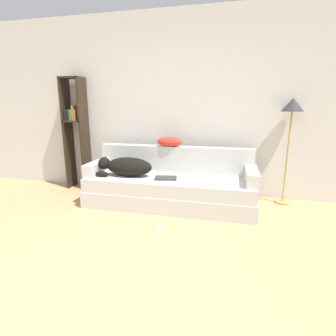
{
  "coord_description": "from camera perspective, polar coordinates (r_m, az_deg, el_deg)",
  "views": [
    {
      "loc": [
        1.01,
        -1.43,
        1.36
      ],
      "look_at": [
        0.23,
        1.84,
        0.55
      ],
      "focal_mm": 28.0,
      "sensor_mm": 36.0,
      "label": 1
    }
  ],
  "objects": [
    {
      "name": "bookshelf",
      "position": [
        4.56,
        -19.49,
        8.11
      ],
      "size": [
        0.34,
        0.26,
        1.79
      ],
      "color": "#2D2319",
      "rests_on": "ground_plane"
    },
    {
      "name": "power_adapter",
      "position": [
        3.04,
        -1.84,
        -12.82
      ],
      "size": [
        0.07,
        0.07,
        0.02
      ],
      "color": "white",
      "rests_on": "ground_plane"
    },
    {
      "name": "wall_back",
      "position": [
        4.13,
        -0.79,
        13.36
      ],
      "size": [
        6.92,
        0.06,
        2.7
      ],
      "color": "silver",
      "rests_on": "ground_plane"
    },
    {
      "name": "laptop",
      "position": [
        3.51,
        -0.49,
        -2.18
      ],
      "size": [
        0.32,
        0.26,
        0.02
      ],
      "rotation": [
        0.0,
        0.0,
        0.18
      ],
      "color": "#2D2D30",
      "rests_on": "couch"
    },
    {
      "name": "ground_plane",
      "position": [
        2.22,
        -18.99,
        -25.25
      ],
      "size": [
        20.0,
        20.0,
        0.0
      ],
      "primitive_type": "plane",
      "color": "tan"
    },
    {
      "name": "couch_backrest",
      "position": [
        3.86,
        1.49,
        2.0
      ],
      "size": [
        2.25,
        0.15,
        0.37
      ],
      "color": "silver",
      "rests_on": "couch"
    },
    {
      "name": "floor_lamp",
      "position": [
        3.89,
        25.35,
        10.6
      ],
      "size": [
        0.28,
        0.28,
        1.45
      ],
      "color": "tan",
      "rests_on": "ground_plane"
    },
    {
      "name": "couch_arm_left",
      "position": [
        3.93,
        -15.03,
        0.21
      ],
      "size": [
        0.15,
        0.63,
        0.17
      ],
      "color": "silver",
      "rests_on": "couch"
    },
    {
      "name": "couch",
      "position": [
        3.65,
        0.35,
        -5.09
      ],
      "size": [
        2.29,
        0.82,
        0.4
      ],
      "color": "silver",
      "rests_on": "ground_plane"
    },
    {
      "name": "throw_pillow",
      "position": [
        3.81,
        0.34,
        5.77
      ],
      "size": [
        0.37,
        0.2,
        0.14
      ],
      "color": "red",
      "rests_on": "couch_backrest"
    },
    {
      "name": "couch_arm_right",
      "position": [
        3.48,
        17.76,
        -1.68
      ],
      "size": [
        0.15,
        0.63,
        0.17
      ],
      "color": "silver",
      "rests_on": "couch"
    },
    {
      "name": "dog",
      "position": [
        3.67,
        -9.12,
        0.34
      ],
      "size": [
        0.78,
        0.32,
        0.26
      ],
      "color": "black",
      "rests_on": "couch"
    }
  ]
}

